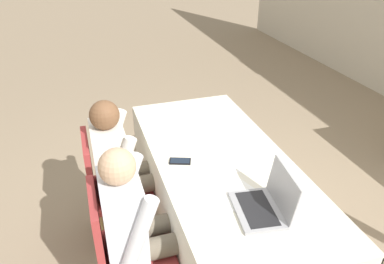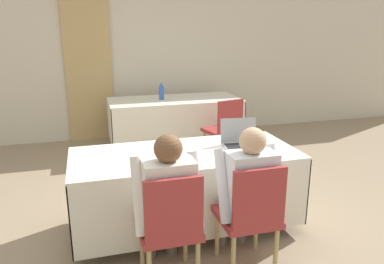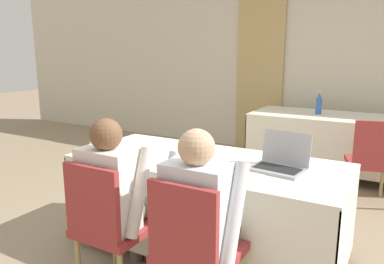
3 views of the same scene
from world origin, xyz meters
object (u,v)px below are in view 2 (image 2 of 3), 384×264
Objects in this scene: chair_near_right at (251,213)px; chair_near_left at (170,225)px; chair_far_spare at (225,127)px; cell_phone at (187,163)px; water_bottle at (161,91)px; laptop at (241,141)px; person_checkered_shirt at (167,198)px; person_white_shirt at (246,188)px.

chair_near_left is at bearing 0.00° from chair_near_right.
chair_near_left is 1.00× the size of chair_far_spare.
water_bottle is (0.36, 2.83, 0.13)m from cell_phone.
laptop is 1.20m from chair_near_left.
chair_near_left is 0.77× the size of person_checkered_shirt.
person_white_shirt reaches higher than chair_near_right.
chair_far_spare is at bearing -106.98° from person_white_shirt.
chair_near_left is (-0.25, -0.47, -0.27)m from cell_phone.
water_bottle reaches higher than chair_near_left.
chair_far_spare is 2.42m from person_white_shirt.
person_white_shirt is (0.37, -0.36, -0.11)m from cell_phone.
chair_near_left is at bearing -100.53° from water_bottle.
cell_phone is at bearing -51.40° from chair_near_right.
chair_far_spare is (0.47, 1.64, -0.31)m from laptop.
chair_near_right is 0.19m from person_white_shirt.
chair_near_left reaches higher than cell_phone.
chair_near_left is at bearing -98.24° from cell_phone.
laptop is 0.42× the size of chair_near_right.
laptop reaches higher than cell_phone.
chair_near_right is at bearing 58.76° from chair_far_spare.
water_bottle reaches higher than chair_near_right.
chair_near_right is (0.37, -0.47, -0.27)m from cell_phone.
chair_near_left is (-0.61, -3.30, -0.40)m from water_bottle.
person_white_shirt is at bearing -170.68° from chair_near_left.
chair_near_left is at bearing 90.00° from person_checkered_shirt.
chair_far_spare is (1.33, 2.42, 0.00)m from chair_near_left.
person_white_shirt reaches higher than cell_phone.
person_checkered_shirt is 0.63m from person_white_shirt.
laptop is at bearing -137.91° from chair_near_left.
chair_near_right is at bearing 170.68° from person_checkered_shirt.
person_checkered_shirt is at bearing -9.32° from chair_near_right.
laptop is 0.73m from person_white_shirt.
person_checkered_shirt reaches higher than chair_near_left.
water_bottle is at bearing -89.77° from person_white_shirt.
water_bottle is at bearing -89.78° from chair_near_right.
water_bottle reaches higher than cell_phone.
laptop is at bearing 59.01° from chair_far_spare.
person_checkered_shirt is at bearing -100.86° from water_bottle.
cell_phone is 0.53m from person_white_shirt.
person_checkered_shirt is (-1.33, -2.31, 0.16)m from chair_far_spare.
chair_near_right reaches higher than cell_phone.
water_bottle reaches higher than chair_far_spare.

